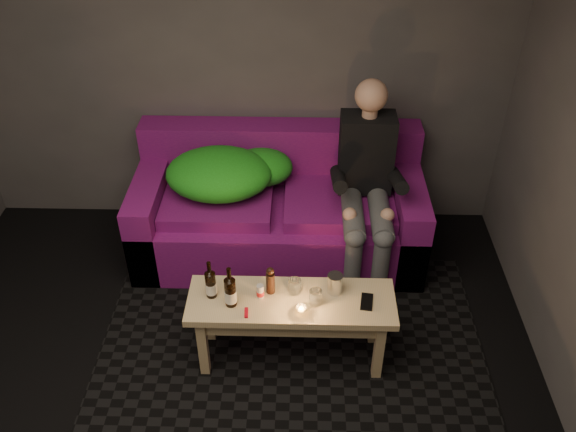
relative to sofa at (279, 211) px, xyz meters
name	(u,v)px	position (x,y,z in m)	size (l,w,h in m)	color
room	(190,153)	(-0.33, -1.35, 1.32)	(4.50, 4.50, 4.50)	silver
rug	(291,349)	(0.11, -1.05, -0.32)	(2.45, 1.78, 0.01)	black
sofa	(279,211)	(0.00, 0.00, 0.00)	(2.08, 0.94, 0.89)	#690E6D
green_blanket	(226,172)	(-0.37, -0.01, 0.35)	(0.91, 0.62, 0.31)	#218C19
person	(367,181)	(0.61, -0.17, 0.40)	(0.37, 0.86, 1.39)	black
coffee_table	(291,310)	(0.11, -1.10, 0.09)	(1.22, 0.39, 0.50)	tan
beer_bottle_a	(211,284)	(-0.36, -1.08, 0.27)	(0.07, 0.07, 0.26)	black
beer_bottle_b	(230,291)	(-0.23, -1.15, 0.28)	(0.07, 0.07, 0.28)	black
salt_shaker	(260,291)	(-0.07, -1.08, 0.22)	(0.04, 0.04, 0.09)	silver
pepper_mill	(270,283)	(-0.01, -1.04, 0.25)	(0.05, 0.05, 0.14)	black
tumbler_back	(295,286)	(0.13, -1.04, 0.22)	(0.08, 0.08, 0.09)	white
tealight	(301,310)	(0.17, -1.21, 0.20)	(0.07, 0.07, 0.05)	white
tumbler_front	(316,297)	(0.26, -1.13, 0.22)	(0.08, 0.08, 0.09)	white
steel_cup	(335,283)	(0.37, -1.02, 0.24)	(0.09, 0.09, 0.13)	#BABDC1
smartphone	(367,302)	(0.55, -1.11, 0.18)	(0.07, 0.14, 0.01)	black
red_lighter	(246,313)	(-0.14, -1.22, 0.18)	(0.02, 0.07, 0.01)	#BA0B1D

